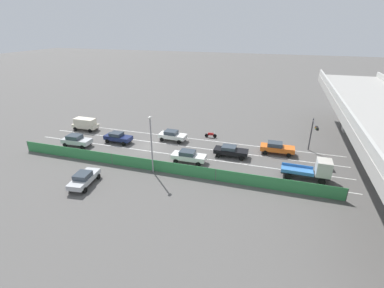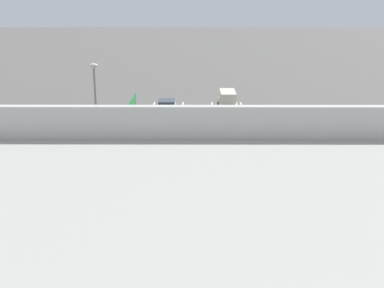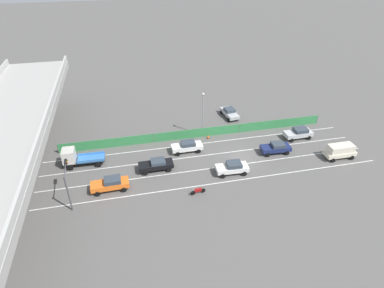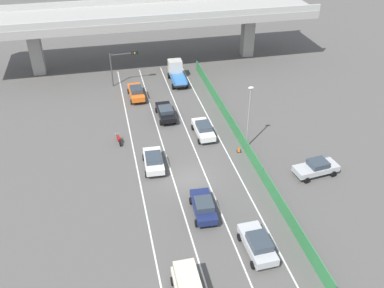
% 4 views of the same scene
% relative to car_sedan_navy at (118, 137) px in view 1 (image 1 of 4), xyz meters
% --- Properties ---
extents(ground_plane, '(300.00, 300.00, 0.00)m').
position_rel_car_sedan_navy_xyz_m(ground_plane, '(-0.05, 5.32, -0.88)').
color(ground_plane, '#565451').
extents(lane_line_left_edge, '(0.14, 45.66, 0.01)m').
position_rel_car_sedan_navy_xyz_m(lane_line_left_edge, '(-4.91, 10.15, -0.88)').
color(lane_line_left_edge, silver).
rests_on(lane_line_left_edge, ground).
extents(lane_line_mid_left, '(0.14, 45.66, 0.01)m').
position_rel_car_sedan_navy_xyz_m(lane_line_mid_left, '(-1.67, 10.15, -0.88)').
color(lane_line_mid_left, silver).
rests_on(lane_line_mid_left, ground).
extents(lane_line_mid_right, '(0.14, 45.66, 0.01)m').
position_rel_car_sedan_navy_xyz_m(lane_line_mid_right, '(1.57, 10.15, -0.88)').
color(lane_line_mid_right, silver).
rests_on(lane_line_mid_right, ground).
extents(lane_line_right_edge, '(0.14, 45.66, 0.01)m').
position_rel_car_sedan_navy_xyz_m(lane_line_right_edge, '(4.80, 10.15, -0.88)').
color(lane_line_right_edge, silver).
rests_on(lane_line_right_edge, ground).
extents(green_fence, '(0.10, 41.76, 1.52)m').
position_rel_car_sedan_navy_xyz_m(green_fence, '(6.75, 10.15, -0.12)').
color(green_fence, '#338447').
rests_on(green_fence, ground).
extents(car_sedan_navy, '(2.18, 4.39, 1.59)m').
position_rel_car_sedan_navy_xyz_m(car_sedan_navy, '(0.00, 0.00, 0.00)').
color(car_sedan_navy, navy).
rests_on(car_sedan_navy, ground).
extents(car_sedan_silver, '(2.15, 4.43, 1.71)m').
position_rel_car_sedan_navy_xyz_m(car_sedan_silver, '(3.06, -5.24, 0.05)').
color(car_sedan_silver, '#B7BABC').
rests_on(car_sedan_silver, ground).
extents(car_sedan_black, '(2.04, 4.67, 1.52)m').
position_rel_car_sedan_navy_xyz_m(car_sedan_black, '(-0.30, 17.54, -0.03)').
color(car_sedan_black, black).
rests_on(car_sedan_black, ground).
extents(car_hatchback_white, '(2.19, 4.37, 1.63)m').
position_rel_car_sedan_navy_xyz_m(car_hatchback_white, '(-3.23, 7.77, 0.02)').
color(car_hatchback_white, silver).
rests_on(car_hatchback_white, ground).
extents(car_taxi_orange, '(2.03, 4.70, 1.69)m').
position_rel_car_sedan_navy_xyz_m(car_taxi_orange, '(-3.16, 23.60, 0.04)').
color(car_taxi_orange, orange).
rests_on(car_taxi_orange, ground).
extents(car_van_cream, '(2.01, 4.41, 2.08)m').
position_rel_car_sedan_navy_xyz_m(car_van_cream, '(-3.16, -8.29, 0.30)').
color(car_van_cream, beige).
rests_on(car_van_cream, ground).
extents(car_sedan_white, '(1.98, 4.55, 1.63)m').
position_rel_car_sedan_navy_xyz_m(car_sedan_white, '(3.17, 12.55, 0.02)').
color(car_sedan_white, white).
rests_on(car_sedan_white, ground).
extents(flatbed_truck_blue, '(2.27, 5.47, 2.66)m').
position_rel_car_sedan_navy_xyz_m(flatbed_truck_blue, '(3.08, 28.11, 0.46)').
color(flatbed_truck_blue, black).
rests_on(flatbed_truck_blue, ground).
extents(motorcycle, '(0.60, 1.94, 0.93)m').
position_rel_car_sedan_navy_xyz_m(motorcycle, '(-6.34, 13.22, -0.42)').
color(motorcycle, black).
rests_on(motorcycle, ground).
extents(parked_wagon_silver, '(4.63, 2.42, 1.60)m').
position_rel_car_sedan_navy_xyz_m(parked_wagon_silver, '(12.24, 3.04, -0.01)').
color(parked_wagon_silver, '#B2B5B7').
rests_on(parked_wagon_silver, ground).
extents(traffic_light, '(3.91, 0.47, 4.83)m').
position_rel_car_sedan_navy_xyz_m(traffic_light, '(-4.46, 28.12, 2.61)').
color(traffic_light, '#47474C').
rests_on(traffic_light, ground).
extents(street_lamp, '(0.60, 0.36, 7.28)m').
position_rel_car_sedan_navy_xyz_m(street_lamp, '(7.16, 9.25, 3.52)').
color(street_lamp, gray).
rests_on(street_lamp, ground).
extents(traffic_cone, '(0.47, 0.47, 0.67)m').
position_rel_car_sedan_navy_xyz_m(traffic_cone, '(6.13, 8.57, -0.57)').
color(traffic_cone, orange).
rests_on(traffic_cone, ground).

